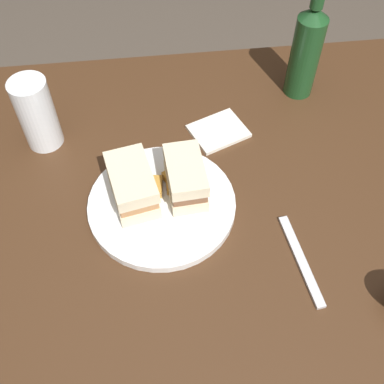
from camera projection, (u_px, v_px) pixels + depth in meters
ground_plane at (210, 335)px, 1.50m from camera, size 6.00×6.00×0.00m
dining_table at (214, 283)px, 1.20m from camera, size 1.10×0.88×0.75m
plate at (162, 204)px, 0.88m from camera, size 0.27×0.27×0.02m
sandwich_half_left at (186, 178)px, 0.86m from camera, size 0.07×0.12×0.07m
sandwich_half_right at (132, 185)px, 0.85m from camera, size 0.10×0.13×0.07m
potato_wedge_front at (130, 173)px, 0.90m from camera, size 0.03×0.04×0.02m
potato_wedge_middle at (156, 187)px, 0.88m from camera, size 0.03×0.04×0.02m
potato_wedge_back at (136, 184)px, 0.89m from camera, size 0.04×0.05×0.02m
potato_wedge_left_edge at (179, 168)px, 0.91m from camera, size 0.04×0.04×0.02m
potato_wedge_right_edge at (172, 183)px, 0.89m from camera, size 0.02×0.04×0.01m
potato_wedge_stray at (172, 181)px, 0.89m from camera, size 0.04×0.05×0.02m
pint_glass at (38, 118)px, 0.93m from camera, size 0.07×0.07×0.15m
cider_bottle at (307, 49)px, 0.99m from camera, size 0.06×0.06×0.29m
napkin at (218, 131)px, 1.00m from camera, size 0.14×0.12×0.01m
fork at (301, 260)px, 0.82m from camera, size 0.04×0.18×0.01m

